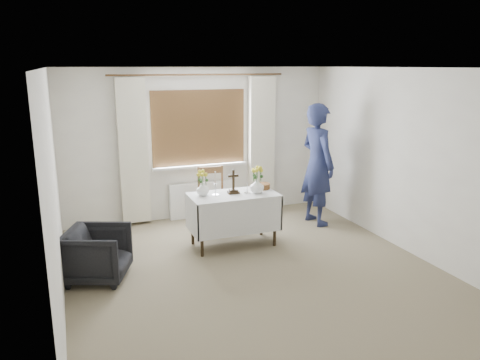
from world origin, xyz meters
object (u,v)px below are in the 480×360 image
object	(u,v)px
wooden_chair	(213,198)
wooden_cross	(233,182)
person	(317,165)
flower_vase_left	(203,189)
flower_vase_right	(257,186)
altar_table	(233,220)
armchair	(98,254)

from	to	relation	value
wooden_chair	wooden_cross	distance (m)	0.91
wooden_chair	person	bearing A→B (deg)	-5.83
wooden_chair	person	xyz separation A→B (m)	(1.65, -0.38, 0.50)
person	flower_vase_left	world-z (taller)	person
person	flower_vase_right	bearing A→B (deg)	105.32
altar_table	person	distance (m)	1.77
wooden_chair	flower_vase_left	distance (m)	0.91
flower_vase_left	flower_vase_right	xyz separation A→B (m)	(0.76, -0.15, 0.01)
altar_table	wooden_cross	xyz separation A→B (m)	(0.01, 0.04, 0.55)
wooden_cross	flower_vase_right	size ratio (longest dim) A/B	1.64
altar_table	wooden_chair	world-z (taller)	wooden_chair
armchair	flower_vase_left	bearing A→B (deg)	-48.06
flower_vase_right	person	bearing A→B (deg)	21.85
altar_table	flower_vase_right	world-z (taller)	flower_vase_right
person	flower_vase_right	size ratio (longest dim) A/B	9.41
wooden_chair	person	size ratio (longest dim) A/B	0.49
wooden_cross	flower_vase_left	size ratio (longest dim) A/B	1.83
armchair	altar_table	bearing A→B (deg)	-54.75
wooden_chair	flower_vase_right	xyz separation A→B (m)	(0.38, -0.89, 0.38)
flower_vase_left	altar_table	bearing A→B (deg)	-11.74
altar_table	flower_vase_left	distance (m)	0.64
wooden_chair	person	world-z (taller)	person
person	flower_vase_left	size ratio (longest dim) A/B	10.52
person	wooden_chair	bearing A→B (deg)	70.53
flower_vase_left	flower_vase_right	world-z (taller)	flower_vase_right
altar_table	person	bearing A→B (deg)	15.60
armchair	person	size ratio (longest dim) A/B	0.36
wooden_chair	wooden_cross	xyz separation A→B (m)	(0.06, -0.79, 0.45)
armchair	wooden_cross	xyz separation A→B (m)	(1.92, 0.50, 0.61)
wooden_chair	flower_vase_left	world-z (taller)	wooden_chair
wooden_cross	flower_vase_right	world-z (taller)	wooden_cross
altar_table	armchair	size ratio (longest dim) A/B	1.75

